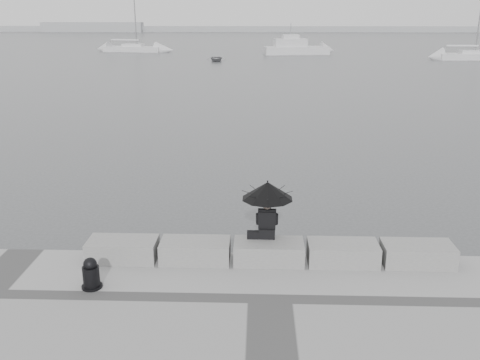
{
  "coord_description": "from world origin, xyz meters",
  "views": [
    {
      "loc": [
        -0.27,
        -11.7,
        6.06
      ],
      "look_at": [
        -0.78,
        3.0,
        1.39
      ],
      "focal_mm": 40.0,
      "sensor_mm": 36.0,
      "label": 1
    }
  ],
  "objects_px": {
    "sailboat_right": "(471,56)",
    "motor_cruiser": "(297,48)",
    "seated_person": "(267,196)",
    "mooring_bollard": "(91,275)",
    "sailboat_left": "(133,48)",
    "dinghy": "(216,59)"
  },
  "relations": [
    {
      "from": "sailboat_left",
      "to": "motor_cruiser",
      "type": "relative_size",
      "value": 1.35
    },
    {
      "from": "mooring_bollard",
      "to": "sailboat_right",
      "type": "xyz_separation_m",
      "value": [
        30.82,
        61.64,
        -0.27
      ]
    },
    {
      "from": "dinghy",
      "to": "mooring_bollard",
      "type": "bearing_deg",
      "value": -91.8
    },
    {
      "from": "seated_person",
      "to": "mooring_bollard",
      "type": "xyz_separation_m",
      "value": [
        -3.68,
        -1.64,
        -1.22
      ]
    },
    {
      "from": "sailboat_left",
      "to": "dinghy",
      "type": "relative_size",
      "value": 3.83
    },
    {
      "from": "mooring_bollard",
      "to": "dinghy",
      "type": "bearing_deg",
      "value": 91.89
    },
    {
      "from": "mooring_bollard",
      "to": "dinghy",
      "type": "relative_size",
      "value": 0.2
    },
    {
      "from": "motor_cruiser",
      "to": "dinghy",
      "type": "bearing_deg",
      "value": -142.69
    },
    {
      "from": "seated_person",
      "to": "sailboat_right",
      "type": "bearing_deg",
      "value": 68.26
    },
    {
      "from": "sailboat_left",
      "to": "sailboat_right",
      "type": "relative_size",
      "value": 1.0
    },
    {
      "from": "mooring_bollard",
      "to": "motor_cruiser",
      "type": "relative_size",
      "value": 0.07
    },
    {
      "from": "sailboat_right",
      "to": "motor_cruiser",
      "type": "bearing_deg",
      "value": 158.99
    },
    {
      "from": "mooring_bollard",
      "to": "sailboat_left",
      "type": "xyz_separation_m",
      "value": [
        -15.92,
        74.1,
        -0.28
      ]
    },
    {
      "from": "seated_person",
      "to": "sailboat_right",
      "type": "height_order",
      "value": "sailboat_right"
    },
    {
      "from": "sailboat_right",
      "to": "dinghy",
      "type": "height_order",
      "value": "sailboat_right"
    },
    {
      "from": "sailboat_right",
      "to": "sailboat_left",
      "type": "bearing_deg",
      "value": 164.81
    },
    {
      "from": "seated_person",
      "to": "sailboat_right",
      "type": "xyz_separation_m",
      "value": [
        27.13,
        60.0,
        -1.49
      ]
    },
    {
      "from": "seated_person",
      "to": "mooring_bollard",
      "type": "bearing_deg",
      "value": -153.43
    },
    {
      "from": "sailboat_left",
      "to": "sailboat_right",
      "type": "bearing_deg",
      "value": -3.94
    },
    {
      "from": "seated_person",
      "to": "motor_cruiser",
      "type": "bearing_deg",
      "value": 88.22
    },
    {
      "from": "dinghy",
      "to": "sailboat_right",
      "type": "bearing_deg",
      "value": 1.27
    },
    {
      "from": "seated_person",
      "to": "sailboat_left",
      "type": "distance_m",
      "value": 75.08
    }
  ]
}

